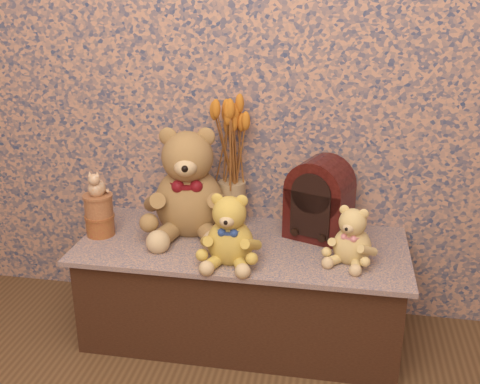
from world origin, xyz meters
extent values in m
cube|color=navy|center=(0.00, 1.50, 1.30)|extent=(3.00, 0.10, 2.60)
cube|color=#374470|center=(0.00, 1.23, 0.21)|extent=(1.32, 0.57, 0.43)
cylinder|color=tan|center=(-0.08, 1.41, 0.52)|extent=(0.12, 0.12, 0.20)
cylinder|color=#B08033|center=(-0.60, 1.20, 0.47)|extent=(0.13, 0.13, 0.08)
cylinder|color=tan|center=(-0.60, 1.20, 0.56)|extent=(0.15, 0.15, 0.09)
camera|label=1|loc=(0.36, -0.83, 1.43)|focal=42.66mm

